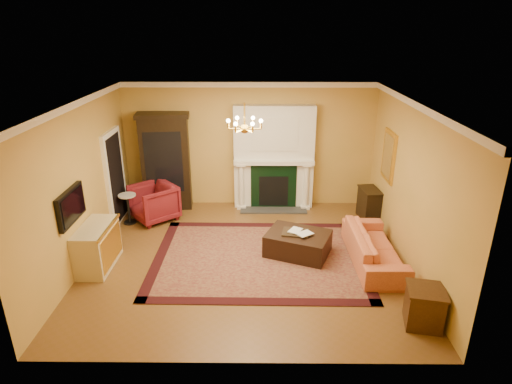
{
  "coord_description": "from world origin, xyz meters",
  "views": [
    {
      "loc": [
        0.26,
        -7.23,
        4.25
      ],
      "look_at": [
        0.19,
        0.3,
        1.26
      ],
      "focal_mm": 30.0,
      "sensor_mm": 36.0,
      "label": 1
    }
  ],
  "objects_px": {
    "coral_sofa": "(375,242)",
    "pedestal_table": "(128,207)",
    "commode": "(97,247)",
    "console_table": "(369,205)",
    "leather_ottoman": "(298,243)",
    "wingback_armchair": "(154,201)",
    "china_cabinet": "(166,164)",
    "end_table": "(424,308)"
  },
  "relations": [
    {
      "from": "end_table",
      "to": "console_table",
      "type": "distance_m",
      "value": 3.75
    },
    {
      "from": "wingback_armchair",
      "to": "coral_sofa",
      "type": "bearing_deg",
      "value": 28.09
    },
    {
      "from": "leather_ottoman",
      "to": "commode",
      "type": "bearing_deg",
      "value": -150.76
    },
    {
      "from": "pedestal_table",
      "to": "coral_sofa",
      "type": "distance_m",
      "value": 5.38
    },
    {
      "from": "commode",
      "to": "leather_ottoman",
      "type": "xyz_separation_m",
      "value": [
        3.74,
        0.49,
        -0.18
      ]
    },
    {
      "from": "china_cabinet",
      "to": "coral_sofa",
      "type": "distance_m",
      "value": 5.15
    },
    {
      "from": "china_cabinet",
      "to": "pedestal_table",
      "type": "height_order",
      "value": "china_cabinet"
    },
    {
      "from": "china_cabinet",
      "to": "leather_ottoman",
      "type": "xyz_separation_m",
      "value": [
        2.99,
        -2.31,
        -0.88
      ]
    },
    {
      "from": "commode",
      "to": "coral_sofa",
      "type": "relative_size",
      "value": 0.53
    },
    {
      "from": "console_table",
      "to": "leather_ottoman",
      "type": "relative_size",
      "value": 0.6
    },
    {
      "from": "wingback_armchair",
      "to": "leather_ottoman",
      "type": "bearing_deg",
      "value": 23.69
    },
    {
      "from": "china_cabinet",
      "to": "leather_ottoman",
      "type": "distance_m",
      "value": 3.88
    },
    {
      "from": "coral_sofa",
      "to": "leather_ottoman",
      "type": "relative_size",
      "value": 1.79
    },
    {
      "from": "commode",
      "to": "coral_sofa",
      "type": "distance_m",
      "value": 5.16
    },
    {
      "from": "commode",
      "to": "leather_ottoman",
      "type": "bearing_deg",
      "value": 8.01
    },
    {
      "from": "pedestal_table",
      "to": "console_table",
      "type": "relative_size",
      "value": 0.98
    },
    {
      "from": "china_cabinet",
      "to": "console_table",
      "type": "relative_size",
      "value": 3.16
    },
    {
      "from": "china_cabinet",
      "to": "coral_sofa",
      "type": "bearing_deg",
      "value": -36.46
    },
    {
      "from": "china_cabinet",
      "to": "end_table",
      "type": "xyz_separation_m",
      "value": [
        4.69,
        -4.42,
        -0.82
      ]
    },
    {
      "from": "commode",
      "to": "coral_sofa",
      "type": "xyz_separation_m",
      "value": [
        5.16,
        0.21,
        -0.0
      ]
    },
    {
      "from": "wingback_armchair",
      "to": "commode",
      "type": "xyz_separation_m",
      "value": [
        -0.57,
        -2.06,
        -0.05
      ]
    },
    {
      "from": "commode",
      "to": "wingback_armchair",
      "type": "bearing_deg",
      "value": 75.11
    },
    {
      "from": "wingback_armchair",
      "to": "leather_ottoman",
      "type": "distance_m",
      "value": 3.55
    },
    {
      "from": "china_cabinet",
      "to": "console_table",
      "type": "bearing_deg",
      "value": -13.95
    },
    {
      "from": "end_table",
      "to": "console_table",
      "type": "xyz_separation_m",
      "value": [
        0.06,
        3.75,
        0.06
      ]
    },
    {
      "from": "coral_sofa",
      "to": "pedestal_table",
      "type": "bearing_deg",
      "value": 71.71
    },
    {
      "from": "end_table",
      "to": "wingback_armchair",
      "type": "bearing_deg",
      "value": 143.04
    },
    {
      "from": "commode",
      "to": "leather_ottoman",
      "type": "height_order",
      "value": "commode"
    },
    {
      "from": "pedestal_table",
      "to": "leather_ottoman",
      "type": "height_order",
      "value": "pedestal_table"
    },
    {
      "from": "console_table",
      "to": "pedestal_table",
      "type": "bearing_deg",
      "value": 176.22
    },
    {
      "from": "pedestal_table",
      "to": "commode",
      "type": "xyz_separation_m",
      "value": [
        -0.04,
        -1.85,
        0.01
      ]
    },
    {
      "from": "console_table",
      "to": "leather_ottoman",
      "type": "bearing_deg",
      "value": -143.68
    },
    {
      "from": "coral_sofa",
      "to": "console_table",
      "type": "relative_size",
      "value": 2.97
    },
    {
      "from": "pedestal_table",
      "to": "end_table",
      "type": "relative_size",
      "value": 1.18
    },
    {
      "from": "china_cabinet",
      "to": "wingback_armchair",
      "type": "xyz_separation_m",
      "value": [
        -0.19,
        -0.74,
        -0.65
      ]
    },
    {
      "from": "wingback_armchair",
      "to": "coral_sofa",
      "type": "distance_m",
      "value": 4.94
    },
    {
      "from": "commode",
      "to": "end_table",
      "type": "height_order",
      "value": "commode"
    },
    {
      "from": "china_cabinet",
      "to": "pedestal_table",
      "type": "distance_m",
      "value": 1.38
    },
    {
      "from": "wingback_armchair",
      "to": "coral_sofa",
      "type": "height_order",
      "value": "wingback_armchair"
    },
    {
      "from": "pedestal_table",
      "to": "console_table",
      "type": "xyz_separation_m",
      "value": [
        5.47,
        0.28,
        -0.05
      ]
    },
    {
      "from": "wingback_armchair",
      "to": "commode",
      "type": "relative_size",
      "value": 0.84
    },
    {
      "from": "wingback_armchair",
      "to": "commode",
      "type": "height_order",
      "value": "wingback_armchair"
    }
  ]
}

